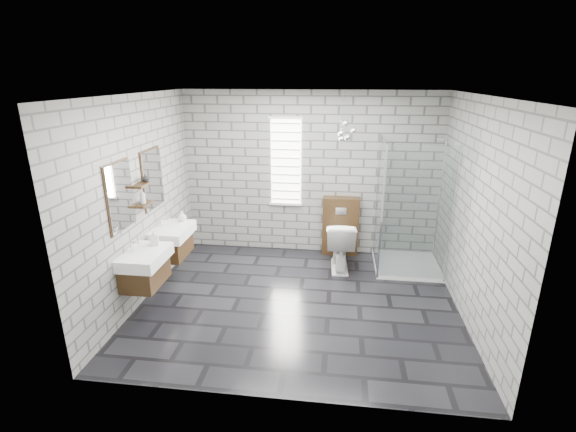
% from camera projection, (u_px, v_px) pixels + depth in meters
% --- Properties ---
extents(floor, '(4.20, 3.60, 0.02)m').
position_uv_depth(floor, '(298.00, 302.00, 5.65)').
color(floor, black).
rests_on(floor, ground).
extents(ceiling, '(4.20, 3.60, 0.02)m').
position_uv_depth(ceiling, '(300.00, 94.00, 4.78)').
color(ceiling, white).
rests_on(ceiling, wall_back).
extents(wall_back, '(4.20, 0.02, 2.70)m').
position_uv_depth(wall_back, '(310.00, 174.00, 6.91)').
color(wall_back, gray).
rests_on(wall_back, floor).
extents(wall_front, '(4.20, 0.02, 2.70)m').
position_uv_depth(wall_front, '(277.00, 271.00, 3.51)').
color(wall_front, gray).
rests_on(wall_front, floor).
extents(wall_left, '(0.02, 3.60, 2.70)m').
position_uv_depth(wall_left, '(139.00, 201.00, 5.47)').
color(wall_left, gray).
rests_on(wall_left, floor).
extents(wall_right, '(0.02, 3.60, 2.70)m').
position_uv_depth(wall_right, '(475.00, 214.00, 4.96)').
color(wall_right, gray).
rests_on(wall_right, floor).
extents(vanity_left, '(0.47, 0.70, 1.57)m').
position_uv_depth(vanity_left, '(142.00, 258.00, 5.17)').
color(vanity_left, '#3E2813').
rests_on(vanity_left, wall_left).
extents(vanity_right, '(0.47, 0.70, 1.57)m').
position_uv_depth(vanity_right, '(170.00, 233.00, 6.01)').
color(vanity_right, '#3E2813').
rests_on(vanity_right, wall_left).
extents(shelf_lower, '(0.14, 0.30, 0.03)m').
position_uv_depth(shelf_lower, '(144.00, 204.00, 5.42)').
color(shelf_lower, '#3E2813').
rests_on(shelf_lower, wall_left).
extents(shelf_upper, '(0.14, 0.30, 0.03)m').
position_uv_depth(shelf_upper, '(141.00, 185.00, 5.34)').
color(shelf_upper, '#3E2813').
rests_on(shelf_upper, wall_left).
extents(window, '(0.56, 0.05, 1.48)m').
position_uv_depth(window, '(286.00, 162.00, 6.87)').
color(window, white).
rests_on(window, wall_back).
extents(cistern_panel, '(0.60, 0.20, 1.00)m').
position_uv_depth(cistern_panel, '(340.00, 226.00, 7.02)').
color(cistern_panel, '#3E2813').
rests_on(cistern_panel, floor).
extents(flush_plate, '(0.18, 0.01, 0.12)m').
position_uv_depth(flush_plate, '(341.00, 211.00, 6.83)').
color(flush_plate, silver).
rests_on(flush_plate, cistern_panel).
extents(shower_enclosure, '(1.00, 1.00, 2.03)m').
position_uv_depth(shower_enclosure, '(403.00, 240.00, 6.42)').
color(shower_enclosure, white).
rests_on(shower_enclosure, floor).
extents(pendant_cluster, '(0.27, 0.27, 0.74)m').
position_uv_depth(pendant_cluster, '(346.00, 132.00, 6.19)').
color(pendant_cluster, silver).
rests_on(pendant_cluster, ceiling).
extents(toilet, '(0.48, 0.80, 0.79)m').
position_uv_depth(toilet, '(340.00, 244.00, 6.53)').
color(toilet, white).
rests_on(toilet, floor).
extents(soap_bottle_a, '(0.12, 0.12, 0.21)m').
position_uv_depth(soap_bottle_a, '(154.00, 237.00, 5.30)').
color(soap_bottle_a, '#B2B2B2').
rests_on(soap_bottle_a, vanity_left).
extents(soap_bottle_b, '(0.13, 0.13, 0.16)m').
position_uv_depth(soap_bottle_b, '(182.00, 216.00, 6.18)').
color(soap_bottle_b, '#B2B2B2').
rests_on(soap_bottle_b, vanity_right).
extents(soap_bottle_c, '(0.09, 0.09, 0.20)m').
position_uv_depth(soap_bottle_c, '(142.00, 196.00, 5.36)').
color(soap_bottle_c, '#B2B2B2').
rests_on(soap_bottle_c, shelf_lower).
extents(vase, '(0.10, 0.10, 0.10)m').
position_uv_depth(vase, '(145.00, 178.00, 5.42)').
color(vase, '#B2B2B2').
rests_on(vase, shelf_upper).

